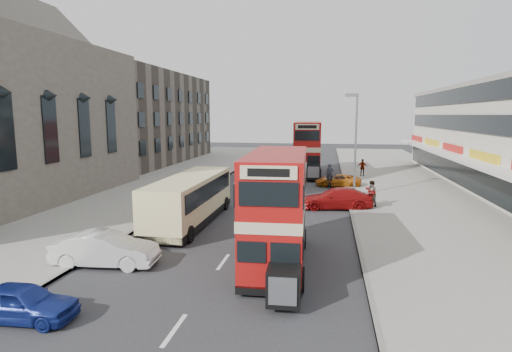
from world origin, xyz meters
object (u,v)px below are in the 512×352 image
Objects in this scene: car_right_b at (338,180)px; cyclist at (330,180)px; car_left_front at (105,249)px; bus_main at (277,209)px; car_left_near at (22,302)px; pedestrian_far at (362,167)px; bus_second at (307,148)px; street_lamp at (355,137)px; pedestrian_near at (371,194)px; car_right_a at (336,198)px; coach at (190,198)px.

cyclist is at bearing -39.88° from car_right_b.
cyclist is at bearing -28.83° from car_left_front.
bus_main is at bearing -101.09° from cyclist.
car_left_near is 35.81m from pedestrian_far.
bus_second is at bearing -18.20° from car_left_front.
car_left_near is at bearing -117.39° from street_lamp.
street_lamp reaches higher than car_right_b.
street_lamp is at bearing 13.97° from car_right_b.
street_lamp is at bearing -94.47° from pedestrian_far.
cyclist reaches higher than pedestrian_near.
pedestrian_near is at bearing 14.61° from car_right_b.
car_right_a is at bearing -107.62° from street_lamp.
pedestrian_near is 0.85× the size of cyclist.
car_left_near is at bearing -96.35° from coach.
car_right_a is at bearing -91.40° from cyclist.
coach is at bearing -64.61° from car_right_a.
street_lamp reaches higher than cyclist.
car_right_a is at bearing 31.86° from coach.
bus_main is 0.86× the size of bus_second.
car_right_a is at bearing -105.90° from bus_main.
cyclist is at bearing -111.81° from pedestrian_far.
car_left_front is at bearing 8.81° from bus_main.
pedestrian_far reaches higher than car_left_front.
cyclist is (8.30, 13.74, -0.80)m from coach.
cyclist is at bearing -22.69° from car_left_near.
cyclist is (-2.81, 7.98, -0.33)m from pedestrian_near.
cyclist is (2.43, -8.20, -2.15)m from bus_second.
bus_main is at bearing -45.39° from coach.
pedestrian_near is at bearing -115.82° from bus_main.
bus_second is 17.10m from pedestrian_near.
cyclist is at bearing 104.19° from bus_second.
car_right_a is at bearing -42.34° from car_left_front.
cyclist is at bearing -99.08° from bus_main.
car_left_near is 29.01m from car_right_b.
street_lamp is 4.36× the size of pedestrian_near.
car_right_b is (10.38, 22.13, -0.17)m from car_left_front.
car_left_near is 0.79× the size of car_left_front.
car_right_b is at bearing -23.53° from car_left_near.
bus_main is at bearing -104.64° from street_lamp.
car_left_front is 2.54× the size of pedestrian_far.
bus_second is at bearing 173.19° from pedestrian_far.
street_lamp is at bearing 44.07° from coach.
coach is 2.81× the size of car_left_near.
car_left_front is (-1.31, -7.52, -0.81)m from coach.
pedestrian_far is at bearing -23.79° from car_left_near.
street_lamp is at bearing -107.06° from bus_main.
bus_second is 2.46× the size of car_right_b.
coach is at bearing -8.78° from car_left_near.
bus_second is 2.85× the size of car_left_near.
bus_main is at bearing -6.82° from car_right_b.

